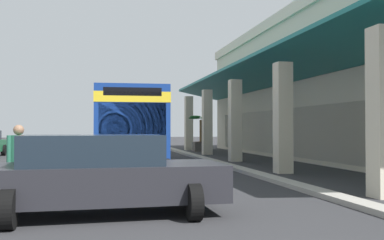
{
  "coord_description": "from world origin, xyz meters",
  "views": [
    {
      "loc": [
        20.99,
        -0.34,
        1.59
      ],
      "look_at": [
        3.2,
        3.37,
        1.93
      ],
      "focal_mm": 41.24,
      "sensor_mm": 36.0,
      "label": 1
    }
  ],
  "objects_px": {
    "transit_bus": "(128,123)",
    "parked_sedan_charcoal": "(101,174)",
    "pedestrian": "(18,159)",
    "potted_palm": "(201,143)"
  },
  "relations": [
    {
      "from": "pedestrian",
      "to": "potted_palm",
      "type": "distance_m",
      "value": 21.53
    },
    {
      "from": "transit_bus",
      "to": "potted_palm",
      "type": "relative_size",
      "value": 4.51
    },
    {
      "from": "parked_sedan_charcoal",
      "to": "potted_palm",
      "type": "height_order",
      "value": "potted_palm"
    },
    {
      "from": "transit_bus",
      "to": "parked_sedan_charcoal",
      "type": "relative_size",
      "value": 2.54
    },
    {
      "from": "transit_bus",
      "to": "pedestrian",
      "type": "xyz_separation_m",
      "value": [
        10.34,
        -2.95,
        -0.92
      ]
    },
    {
      "from": "pedestrian",
      "to": "potted_palm",
      "type": "xyz_separation_m",
      "value": [
        -19.76,
        8.54,
        -0.35
      ]
    },
    {
      "from": "transit_bus",
      "to": "potted_palm",
      "type": "bearing_deg",
      "value": 149.33
    },
    {
      "from": "transit_bus",
      "to": "potted_palm",
      "type": "height_order",
      "value": "transit_bus"
    },
    {
      "from": "pedestrian",
      "to": "transit_bus",
      "type": "bearing_deg",
      "value": 164.09
    },
    {
      "from": "transit_bus",
      "to": "pedestrian",
      "type": "bearing_deg",
      "value": -15.91
    }
  ]
}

